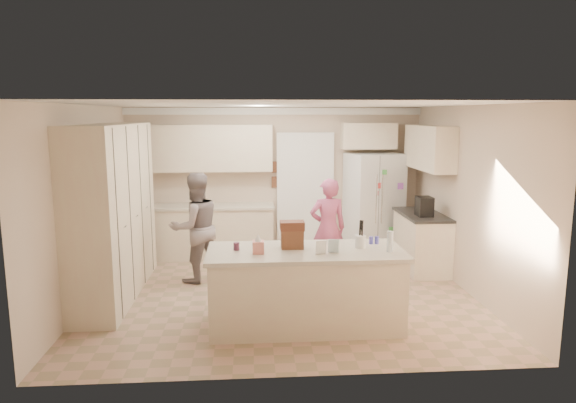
{
  "coord_description": "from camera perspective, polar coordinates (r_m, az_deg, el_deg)",
  "views": [
    {
      "loc": [
        -0.42,
        -6.83,
        2.47
      ],
      "look_at": [
        0.1,
        0.35,
        1.25
      ],
      "focal_mm": 32.0,
      "sensor_mm": 36.0,
      "label": 1
    }
  ],
  "objects": [
    {
      "name": "back_upper_cab",
      "position": [
        9.0,
        -8.84,
        5.88
      ],
      "size": [
        2.2,
        0.35,
        0.8
      ],
      "primitive_type": "cube",
      "color": "beige",
      "rests_on": "wall_back"
    },
    {
      "name": "wall_back",
      "position": [
        9.23,
        -1.51,
        2.33
      ],
      "size": [
        5.2,
        0.02,
        2.6
      ],
      "primitive_type": "cube",
      "color": "beige",
      "rests_on": "ground"
    },
    {
      "name": "fridge_handle_r",
      "position": [
        8.9,
        10.39,
        0.28
      ],
      "size": [
        0.02,
        0.02,
        0.85
      ],
      "primitive_type": "cylinder",
      "color": "silver",
      "rests_on": "refrigerator"
    },
    {
      "name": "wall_frame_lower",
      "position": [
        9.19,
        -1.37,
        2.18
      ],
      "size": [
        0.15,
        0.02,
        0.2
      ],
      "primitive_type": "cube",
      "color": "brown",
      "rests_on": "wall_back"
    },
    {
      "name": "coffee_maker",
      "position": [
        8.21,
        14.91,
        -0.53
      ],
      "size": [
        0.22,
        0.28,
        0.3
      ],
      "primitive_type": "cube",
      "color": "black",
      "rests_on": "right_countertop"
    },
    {
      "name": "pantry_bank",
      "position": [
        7.39,
        -18.81,
        -0.99
      ],
      "size": [
        0.6,
        2.6,
        2.35
      ],
      "primitive_type": "cube",
      "color": "beige",
      "rests_on": "floor"
    },
    {
      "name": "ceiling",
      "position": [
        6.84,
        -0.63,
        10.79
      ],
      "size": [
        5.2,
        4.6,
        0.02
      ],
      "primitive_type": "cube",
      "color": "white",
      "rests_on": "wall_back"
    },
    {
      "name": "greeting_card_a",
      "position": [
        5.77,
        3.68,
        -5.11
      ],
      "size": [
        0.12,
        0.06,
        0.16
      ],
      "primitive_type": "cube",
      "rotation": [
        0.15,
        0.0,
        0.2
      ],
      "color": "white",
      "rests_on": "island_top"
    },
    {
      "name": "floor",
      "position": [
        7.28,
        -0.59,
        -10.3
      ],
      "size": [
        5.2,
        4.6,
        0.02
      ],
      "primitive_type": "cube",
      "color": "tan",
      "rests_on": "ground"
    },
    {
      "name": "refrigerator",
      "position": [
        9.27,
        9.49,
        -0.26
      ],
      "size": [
        1.05,
        0.91,
        1.8
      ],
      "primitive_type": "cube",
      "rotation": [
        0.0,
        0.0,
        0.26
      ],
      "color": "white",
      "rests_on": "floor"
    },
    {
      "name": "right_countertop",
      "position": [
        8.44,
        14.68,
        -1.42
      ],
      "size": [
        0.63,
        1.24,
        0.04
      ],
      "primitive_type": "cube",
      "color": "#2D2B28",
      "rests_on": "right_base_cab"
    },
    {
      "name": "tissue_box",
      "position": [
        5.82,
        -3.32,
        -5.08
      ],
      "size": [
        0.13,
        0.13,
        0.14
      ],
      "primitive_type": "cube",
      "color": "#E58276",
      "rests_on": "island_top"
    },
    {
      "name": "wall_front",
      "position": [
        4.69,
        1.15,
        -4.85
      ],
      "size": [
        5.2,
        0.02,
        2.6
      ],
      "primitive_type": "cube",
      "color": "beige",
      "rests_on": "ground"
    },
    {
      "name": "over_fridge_cab",
      "position": [
        9.2,
        8.93,
        7.2
      ],
      "size": [
        0.95,
        0.35,
        0.45
      ],
      "primitive_type": "cube",
      "color": "beige",
      "rests_on": "wall_back"
    },
    {
      "name": "shaker_salt",
      "position": [
        6.3,
        9.22,
        -4.28
      ],
      "size": [
        0.05,
        0.05,
        0.09
      ],
      "primitive_type": "cylinder",
      "color": "#4745B6",
      "rests_on": "island_top"
    },
    {
      "name": "right_base_cab",
      "position": [
        8.54,
        14.61,
        -4.46
      ],
      "size": [
        0.6,
        1.2,
        0.88
      ],
      "primitive_type": "cube",
      "color": "beige",
      "rests_on": "floor"
    },
    {
      "name": "teen_boy",
      "position": [
        7.73,
        -10.22,
        -2.86
      ],
      "size": [
        1.0,
        0.93,
        1.64
      ],
      "primitive_type": "imported",
      "rotation": [
        0.0,
        0.0,
        3.65
      ],
      "color": "gray",
      "rests_on": "floor"
    },
    {
      "name": "dollhouse_body",
      "position": [
        6.02,
        0.46,
        -4.17
      ],
      "size": [
        0.26,
        0.18,
        0.22
      ],
      "primitive_type": "cube",
      "color": "brown",
      "rests_on": "island_top"
    },
    {
      "name": "doorway_casing",
      "position": [
        9.24,
        1.93,
        0.78
      ],
      "size": [
        1.02,
        0.03,
        2.22
      ],
      "primitive_type": "cube",
      "color": "white",
      "rests_on": "floor"
    },
    {
      "name": "fridge_seam",
      "position": [
        8.93,
        10.02,
        -0.66
      ],
      "size": [
        0.02,
        0.02,
        1.78
      ],
      "primitive_type": "cube",
      "color": "gray",
      "rests_on": "refrigerator"
    },
    {
      "name": "fridge_dispenser",
      "position": [
        8.83,
        8.7,
        0.91
      ],
      "size": [
        0.22,
        0.03,
        0.35
      ],
      "primitive_type": "cube",
      "color": "black",
      "rests_on": "refrigerator"
    },
    {
      "name": "doorway_opening",
      "position": [
        9.27,
        1.91,
        0.81
      ],
      "size": [
        0.9,
        0.06,
        2.1
      ],
      "primitive_type": "cube",
      "color": "black",
      "rests_on": "floor"
    },
    {
      "name": "crown_back",
      "position": [
        9.1,
        -1.53,
        10.0
      ],
      "size": [
        5.2,
        0.08,
        0.12
      ],
      "primitive_type": "cube",
      "color": "white",
      "rests_on": "wall_back"
    },
    {
      "name": "water_bottle",
      "position": [
        5.97,
        11.27,
        -4.39
      ],
      "size": [
        0.07,
        0.07,
        0.24
      ],
      "primitive_type": "cylinder",
      "color": "silver",
      "rests_on": "island_top"
    },
    {
      "name": "back_base_cab",
      "position": [
        9.09,
        -8.66,
        -3.39
      ],
      "size": [
        2.2,
        0.6,
        0.88
      ],
      "primitive_type": "cube",
      "color": "beige",
      "rests_on": "floor"
    },
    {
      "name": "island_top",
      "position": [
        5.98,
        1.98,
        -5.63
      ],
      "size": [
        2.28,
        0.96,
        0.05
      ],
      "primitive_type": "cube",
      "color": "beige",
      "rests_on": "island_base"
    },
    {
      "name": "right_upper_cab",
      "position": [
        8.54,
        15.41,
        5.79
      ],
      "size": [
        0.35,
        1.5,
        0.7
      ],
      "primitive_type": "cube",
      "color": "beige",
      "rests_on": "wall_right"
    },
    {
      "name": "jam_jar",
      "position": [
        5.98,
        -5.75,
        -4.98
      ],
      "size": [
        0.07,
        0.07,
        0.09
      ],
      "primitive_type": "cylinder",
      "color": "#59263F",
      "rests_on": "island_top"
    },
    {
      "name": "wall_right",
      "position": [
        7.57,
        19.53,
        0.16
      ],
      "size": [
        0.02,
        4.6,
        2.6
      ],
      "primitive_type": "cube",
      "color": "beige",
      "rests_on": "ground"
    },
    {
      "name": "island_base",
      "position": [
        6.11,
        1.95,
        -9.79
      ],
      "size": [
        2.2,
        0.9,
        0.88
      ],
      "primitive_type": "cube",
      "color": "beige",
      "rests_on": "floor"
    },
    {
      "name": "greeting_card_b",
      "position": [
        5.84,
        5.08,
        -4.95
      ],
      "size": [
        0.12,
        0.05,
        0.16
      ],
      "primitive_type": "cube",
      "rotation": [
        0.15,
        0.0,
        -0.1
      ],
      "color": "silver",
      "rests_on": "island_top"
    },
    {
      "name": "wall_left",
      "position": [
        7.27,
        -21.62,
        -0.33
      ],
      "size": [
        0.02,
        4.6,
        2.6
      ],
      "primitive_type": "cube",
      "color": "beige",
      "rests_on": "ground"
    },
    {
      "name": "fridge_magnets",
      "position": [
        8.92,
        10.03,
        -0.66
      ],
      "size": [
        0.76,
        0.02,
        1.44
      ],
      "primitive_type": null,
      "color": "tan",
      "rests_on": "refrigerator"
    },
    {
      "name": "dollhouse_roof",
      "position": [
        5.99,
        0.46,
        -2.68
      ],
      "size": [
        0.28,
        0.2,
        0.1
      ],
      "primitive_type": "cube",
      "color": "#592D1E",
      "rests_on": "dollhouse_body"
    },
    {
      "name": "back_countertop",
      "position": [
        8.99,
        -8.74,
        -0.55
      ],
      "size": [
        2.24,
        0.63,
        0.04
      ],
      "primitive_type": "cube",
      "color": "beige",
      "rests_on": "back_base_cab"
    },
    {
      "name": "fridge_handle_l",
      "position": [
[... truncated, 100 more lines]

